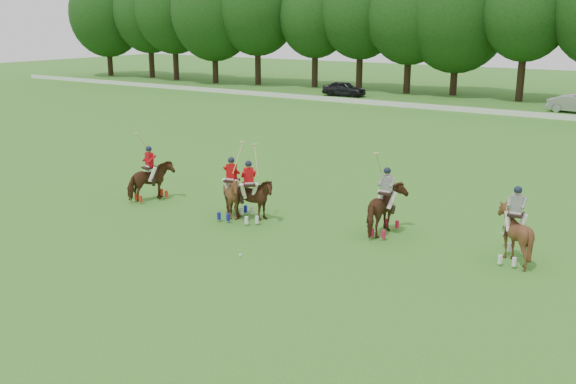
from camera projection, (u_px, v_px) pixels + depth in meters
The scene contains 11 objects.
ground at pixel (160, 248), 21.93m from camera, with size 180.00×180.00×0.00m, color #316D1F.
tree_line at pixel (531, 11), 58.43m from camera, with size 117.98×14.32×14.75m.
boundary_rail at pixel (488, 111), 52.56m from camera, with size 120.00×0.10×0.44m, color white.
car_left at pixel (344, 89), 64.41m from camera, with size 1.76×4.39×1.49m, color black.
car_mid at pixel (576, 104), 52.93m from camera, with size 1.55×4.44×1.46m, color #A1A1A6.
polo_red_a at pixel (151, 181), 27.41m from camera, with size 1.44×2.17×2.92m.
polo_red_b at pixel (249, 199), 24.66m from camera, with size 2.19×2.19×2.92m.
polo_red_c at pixel (232, 196), 25.01m from camera, with size 1.56×1.72×2.98m.
polo_stripe_a at pixel (386, 210), 23.10m from camera, with size 1.35×2.19×3.03m.
polo_stripe_b at pixel (514, 234), 20.54m from camera, with size 1.53×1.70×2.49m.
polo_ball at pixel (240, 255), 21.15m from camera, with size 0.09×0.09×0.09m, color white.
Camera 1 is at (14.97, -14.89, 7.60)m, focal length 40.00 mm.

